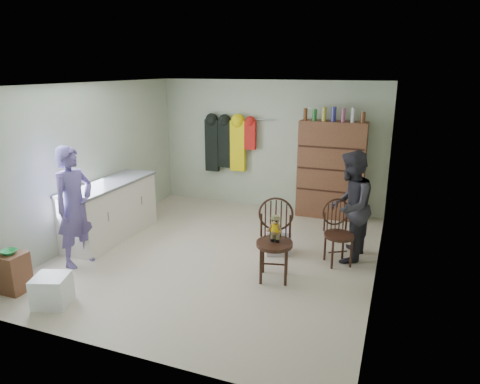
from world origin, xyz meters
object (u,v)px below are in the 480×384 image
at_px(counter, 110,210).
at_px(dresser, 331,170).
at_px(chair_far, 338,230).
at_px(chair_front, 275,235).

height_order(counter, dresser, dresser).
bearing_deg(chair_far, chair_front, -163.67).
bearing_deg(dresser, counter, -144.31).
height_order(chair_front, chair_far, chair_front).
bearing_deg(chair_far, dresser, 71.95).
relative_size(chair_front, chair_far, 1.16).
distance_m(counter, chair_front, 2.96).
relative_size(chair_far, dresser, 0.45).
distance_m(chair_far, dresser, 2.05).
bearing_deg(counter, chair_far, 5.30).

